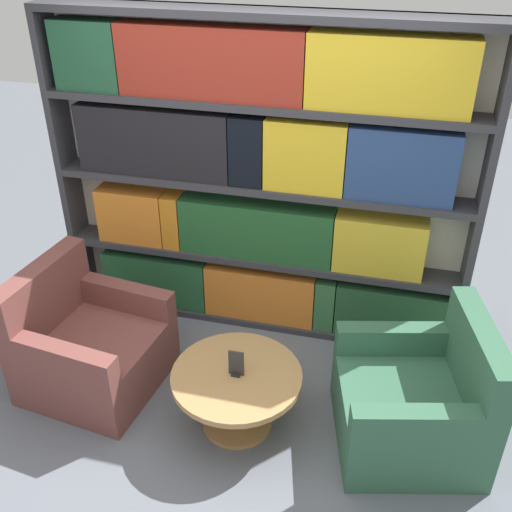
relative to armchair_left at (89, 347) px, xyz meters
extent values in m
plane|color=slate|center=(0.95, -0.33, -0.29)|extent=(14.00, 14.00, 0.00)
cube|color=silver|center=(0.95, 1.10, 0.87)|extent=(3.02, 0.05, 2.33)
cube|color=#333338|center=(-0.54, 0.98, 0.87)|extent=(0.05, 0.30, 2.33)
cube|color=#333338|center=(2.43, 0.98, 0.87)|extent=(0.05, 0.30, 2.33)
cube|color=#333338|center=(0.95, 0.98, -0.27)|extent=(2.92, 0.30, 0.05)
cube|color=#333338|center=(0.95, 0.98, 0.29)|extent=(2.92, 0.30, 0.05)
cube|color=#333338|center=(0.95, 0.98, 0.87)|extent=(2.92, 0.30, 0.05)
cube|color=#333338|center=(0.95, 0.98, 1.46)|extent=(2.92, 0.30, 0.05)
cube|color=#333338|center=(0.95, 0.98, 2.01)|extent=(2.92, 0.30, 0.05)
cube|color=#235832|center=(0.11, 0.95, -0.03)|extent=(0.85, 0.20, 0.43)
cube|color=orange|center=(0.97, 0.95, -0.03)|extent=(0.86, 0.20, 0.43)
cube|color=#34693C|center=(1.48, 0.95, -0.03)|extent=(0.15, 0.20, 0.43)
cube|color=#25502E|center=(1.98, 0.95, -0.03)|extent=(0.84, 0.20, 0.43)
cube|color=orange|center=(-0.04, 0.95, 0.53)|extent=(0.52, 0.20, 0.42)
cube|color=orange|center=(0.29, 0.95, 0.53)|extent=(0.13, 0.20, 0.42)
cube|color=#21552A|center=(0.93, 0.95, 0.53)|extent=(1.14, 0.20, 0.42)
cube|color=gold|center=(1.83, 0.95, 0.53)|extent=(0.63, 0.20, 0.42)
cube|color=black|center=(0.19, 0.95, 1.14)|extent=(1.11, 0.20, 0.49)
cube|color=black|center=(0.88, 0.95, 1.14)|extent=(0.23, 0.20, 0.49)
cube|color=gold|center=(1.27, 0.95, 1.14)|extent=(0.54, 0.20, 0.49)
cube|color=navy|center=(1.90, 0.95, 1.14)|extent=(0.70, 0.20, 0.49)
cube|color=#204E33|center=(-0.22, 0.95, 1.71)|extent=(0.46, 0.20, 0.46)
cube|color=maroon|center=(0.63, 0.95, 1.71)|extent=(1.24, 0.20, 0.46)
cube|color=gold|center=(1.76, 0.95, 1.71)|extent=(1.00, 0.20, 0.46)
cube|color=brown|center=(0.04, -0.01, -0.09)|extent=(0.93, 0.93, 0.41)
cube|color=brown|center=(-0.30, 0.04, 0.35)|extent=(0.24, 0.84, 0.46)
cube|color=brown|center=(0.07, -0.37, 0.21)|extent=(0.70, 0.21, 0.19)
cube|color=brown|center=(0.16, 0.34, 0.21)|extent=(0.70, 0.21, 0.19)
cube|color=#336047|center=(2.13, -0.01, -0.09)|extent=(1.01, 1.01, 0.41)
cube|color=#336047|center=(2.46, 0.08, 0.35)|extent=(0.33, 0.84, 0.46)
cube|color=#336047|center=(1.97, 0.32, 0.21)|extent=(0.70, 0.28, 0.19)
cube|color=#336047|center=(2.14, -0.37, 0.21)|extent=(0.70, 0.28, 0.19)
cylinder|color=#AD7F4C|center=(1.09, -0.15, -0.10)|extent=(0.15, 0.15, 0.38)
cylinder|color=#AD7F4C|center=(1.09, -0.15, -0.28)|extent=(0.44, 0.44, 0.03)
cylinder|color=#AD7F4C|center=(1.09, -0.15, 0.11)|extent=(0.81, 0.81, 0.04)
cube|color=black|center=(1.09, -0.15, 0.13)|extent=(0.06, 0.06, 0.01)
cube|color=#2D2D2D|center=(1.09, -0.15, 0.22)|extent=(0.10, 0.01, 0.18)
camera|label=1|loc=(1.87, -2.77, 2.65)|focal=42.00mm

